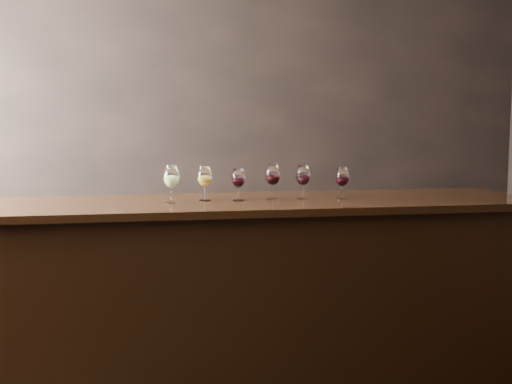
{
  "coord_description": "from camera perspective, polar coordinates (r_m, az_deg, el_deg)",
  "views": [
    {
      "loc": [
        -0.28,
        -3.04,
        1.78
      ],
      "look_at": [
        0.32,
        1.14,
        1.25
      ],
      "focal_mm": 50.0,
      "sensor_mm": 36.0,
      "label": 1
    }
  ],
  "objects": [
    {
      "name": "room_shell",
      "position": [
        3.15,
        -7.37,
        7.67
      ],
      "size": [
        5.02,
        4.52,
        2.81
      ],
      "color": "black",
      "rests_on": "ground"
    },
    {
      "name": "bar_counter",
      "position": [
        4.38,
        -0.79,
        -8.76
      ],
      "size": [
        3.31,
        0.78,
        1.15
      ],
      "primitive_type": "cube",
      "rotation": [
        0.0,
        0.0,
        0.02
      ],
      "color": "black",
      "rests_on": "ground"
    },
    {
      "name": "bar_top",
      "position": [
        4.25,
        -0.81,
        -0.98
      ],
      "size": [
        3.42,
        0.86,
        0.04
      ],
      "primitive_type": "cube",
      "rotation": [
        0.0,
        0.0,
        0.02
      ],
      "color": "black",
      "rests_on": "bar_counter"
    },
    {
      "name": "back_bar_shelf",
      "position": [
        5.31,
        2.42,
        -6.58
      ],
      "size": [
        2.87,
        0.4,
        1.03
      ],
      "primitive_type": "cube",
      "color": "black",
      "rests_on": "ground"
    },
    {
      "name": "glass_white",
      "position": [
        4.16,
        -6.78,
        1.15
      ],
      "size": [
        0.09,
        0.09,
        0.22
      ],
      "color": "white",
      "rests_on": "bar_top"
    },
    {
      "name": "glass_amber",
      "position": [
        4.25,
        -4.12,
        1.17
      ],
      "size": [
        0.09,
        0.09,
        0.2
      ],
      "color": "white",
      "rests_on": "bar_top"
    },
    {
      "name": "glass_red_a",
      "position": [
        4.24,
        -1.43,
        1.07
      ],
      "size": [
        0.08,
        0.08,
        0.19
      ],
      "color": "white",
      "rests_on": "bar_top"
    },
    {
      "name": "glass_red_b",
      "position": [
        4.28,
        1.34,
        1.32
      ],
      "size": [
        0.09,
        0.09,
        0.21
      ],
      "color": "white",
      "rests_on": "bar_top"
    },
    {
      "name": "glass_red_c",
      "position": [
        4.31,
        3.79,
        1.28
      ],
      "size": [
        0.09,
        0.09,
        0.21
      ],
      "color": "white",
      "rests_on": "bar_top"
    },
    {
      "name": "glass_red_d",
      "position": [
        4.33,
        6.91,
        1.17
      ],
      "size": [
        0.08,
        0.08,
        0.2
      ],
      "color": "white",
      "rests_on": "bar_top"
    }
  ]
}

